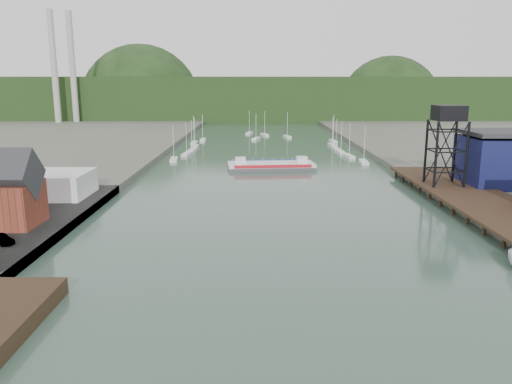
{
  "coord_description": "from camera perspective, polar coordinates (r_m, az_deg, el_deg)",
  "views": [
    {
      "loc": [
        -3.58,
        -41.99,
        22.42
      ],
      "look_at": [
        -3.4,
        42.28,
        4.0
      ],
      "focal_mm": 35.0,
      "sensor_mm": 36.0,
      "label": 1
    }
  ],
  "objects": [
    {
      "name": "east_pier",
      "position": [
        98.16,
        24.3,
        -0.85
      ],
      "size": [
        14.0,
        70.0,
        2.45
      ],
      "color": "black",
      "rests_on": "ground"
    },
    {
      "name": "lift_tower",
      "position": [
        107.39,
        21.14,
        7.9
      ],
      "size": [
        6.5,
        6.5,
        16.0
      ],
      "color": "black",
      "rests_on": "east_pier"
    },
    {
      "name": "car_west_b",
      "position": [
        74.08,
        -27.13,
        -4.85
      ],
      "size": [
        4.23,
        3.25,
        1.34
      ],
      "primitive_type": "imported",
      "rotation": [
        0.0,
        0.0,
        1.05
      ],
      "color": "#999999",
      "rests_on": "west_quay"
    },
    {
      "name": "distant_hills",
      "position": [
        343.55,
        -0.19,
        10.32
      ],
      "size": [
        500.0,
        120.0,
        80.0
      ],
      "color": "black",
      "rests_on": "ground"
    },
    {
      "name": "ground",
      "position": [
        47.74,
        4.36,
        -15.72
      ],
      "size": [
        600.0,
        600.0,
        0.0
      ],
      "primitive_type": "plane",
      "color": "#2E473D",
      "rests_on": "ground"
    },
    {
      "name": "chain_ferry",
      "position": [
        133.05,
        1.75,
        3.03
      ],
      "size": [
        23.49,
        11.0,
        3.28
      ],
      "rotation": [
        0.0,
        0.0,
        0.08
      ],
      "color": "#464648",
      "rests_on": "ground"
    },
    {
      "name": "white_shed",
      "position": [
        102.18,
        -23.42,
        0.83
      ],
      "size": [
        18.0,
        12.0,
        4.5
      ],
      "primitive_type": "cube",
      "color": "silver",
      "rests_on": "west_quay"
    },
    {
      "name": "marina_sailboats",
      "position": [
        181.83,
        1.04,
        5.36
      ],
      "size": [
        57.71,
        92.65,
        0.9
      ],
      "color": "silver",
      "rests_on": "ground"
    },
    {
      "name": "smokestacks",
      "position": [
        293.07,
        -21.15,
        13.01
      ],
      "size": [
        11.2,
        8.2,
        60.0
      ],
      "color": "#A7A8A3",
      "rests_on": "ground"
    }
  ]
}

